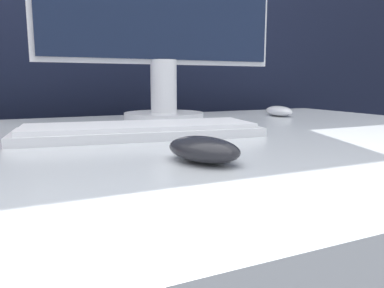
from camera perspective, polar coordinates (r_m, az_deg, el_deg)
name	(u,v)px	position (r m, az deg, el deg)	size (l,w,h in m)	color
partition_panel	(93,134)	(1.29, -14.84, 1.51)	(5.00, 0.03, 1.31)	black
computer_mouse_near	(203,149)	(0.48, 1.73, -0.80)	(0.10, 0.13, 0.03)	#232328
keyboard	(140,130)	(0.70, -7.87, 2.10)	(0.46, 0.21, 0.02)	white
computer_mouse_far	(279,111)	(1.14, 13.11, 4.92)	(0.08, 0.12, 0.03)	white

